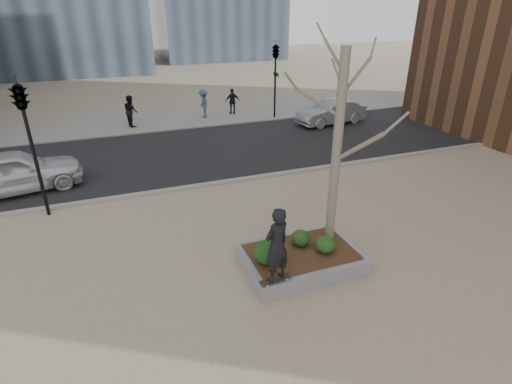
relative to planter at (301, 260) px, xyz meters
name	(u,v)px	position (x,y,z in m)	size (l,w,h in m)	color
ground	(265,275)	(-1.00, 0.00, -0.23)	(120.00, 120.00, 0.00)	tan
street	(186,153)	(-1.00, 10.00, -0.21)	(60.00, 8.00, 0.02)	black
far_sidewalk	(163,117)	(-1.00, 17.00, -0.21)	(60.00, 6.00, 0.02)	gray
planter	(301,260)	(0.00, 0.00, 0.00)	(3.00, 2.00, 0.45)	gray
planter_mulch	(301,252)	(0.00, 0.00, 0.25)	(2.70, 1.70, 0.04)	#382314
sycamore_tree	(339,121)	(1.00, 0.30, 3.56)	(2.80, 2.80, 6.60)	gray
shrub_left	(267,252)	(-1.01, -0.14, 0.56)	(0.70, 0.70, 0.59)	#143F16
shrub_middle	(300,238)	(0.10, 0.27, 0.48)	(0.51, 0.51, 0.44)	#183310
shrub_right	(325,244)	(0.56, -0.24, 0.49)	(0.53, 0.53, 0.45)	#133E17
skateboard	(276,280)	(-1.10, -0.88, 0.26)	(0.78, 0.20, 0.07)	black
skateboarder	(277,245)	(-1.10, -0.88, 1.22)	(0.67, 0.44, 1.84)	black
police_car	(14,172)	(-7.70, 7.96, 0.58)	(1.86, 4.62, 1.57)	silver
car_silver	(331,112)	(7.96, 12.04, 0.47)	(1.43, 4.11, 1.35)	#93959B
car_third	(446,107)	(15.37, 10.86, 0.41)	(1.73, 4.26, 1.24)	slate
pedestrian_a	(131,111)	(-2.90, 15.62, 0.67)	(0.85, 0.66, 1.75)	black
pedestrian_b	(203,104)	(1.41, 16.10, 0.65)	(1.10, 0.63, 1.70)	#3E4D70
pedestrian_c	(233,101)	(3.34, 16.31, 0.59)	(0.93, 0.39, 1.58)	black
traffic_light_near	(33,150)	(-6.50, 5.60, 2.02)	(0.60, 2.48, 4.50)	black
traffic_light_far	(275,80)	(5.50, 14.60, 2.02)	(0.60, 2.48, 4.50)	black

